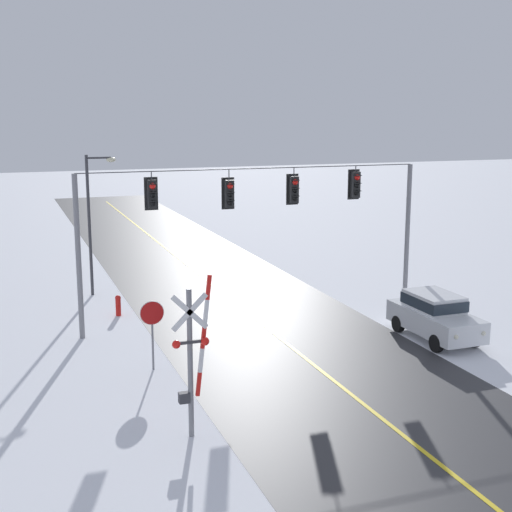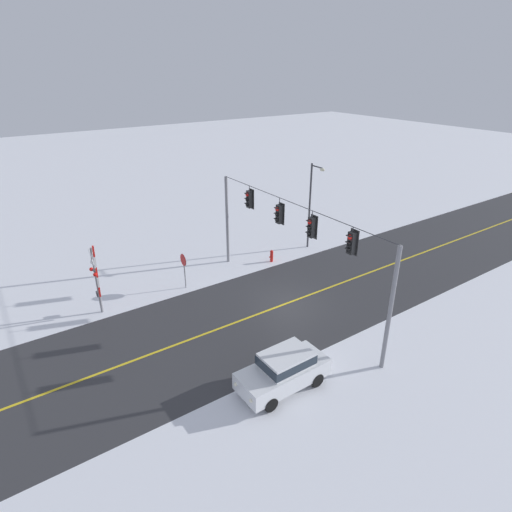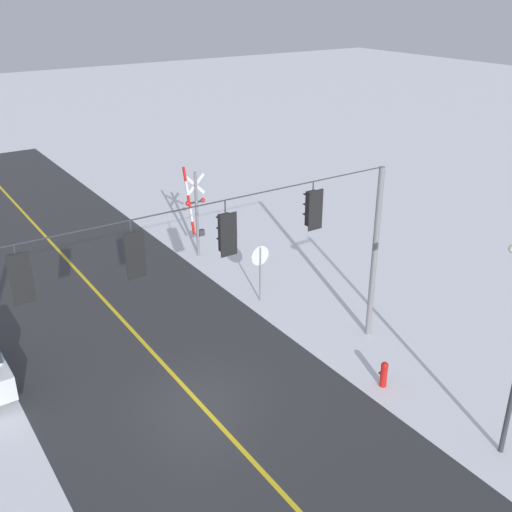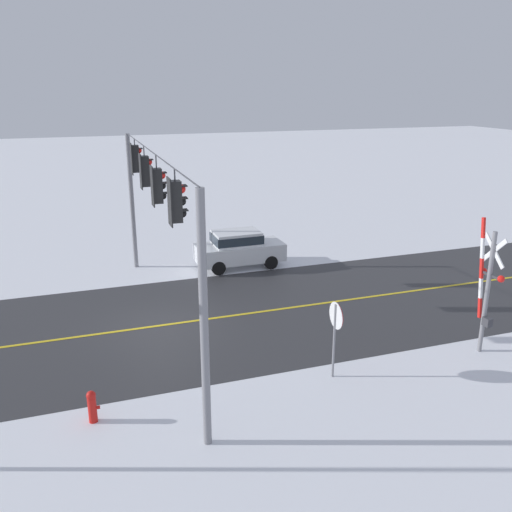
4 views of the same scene
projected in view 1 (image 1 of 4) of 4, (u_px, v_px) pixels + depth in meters
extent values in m
plane|color=white|center=(256.00, 320.00, 29.24)|extent=(160.00, 160.00, 0.00)
cube|color=#303033|center=(214.00, 287.00, 34.76)|extent=(9.00, 80.00, 0.01)
cube|color=gold|center=(214.00, 287.00, 34.76)|extent=(0.14, 72.00, 0.01)
cylinder|color=gray|center=(78.00, 258.00, 26.28)|extent=(0.20, 0.20, 6.20)
cylinder|color=gray|center=(407.00, 236.00, 30.96)|extent=(0.20, 0.20, 6.20)
cylinder|color=#38383D|center=(256.00, 168.00, 28.01)|extent=(14.00, 0.04, 0.04)
cylinder|color=#38383D|center=(151.00, 176.00, 26.64)|extent=(0.04, 0.04, 0.31)
cube|color=black|center=(152.00, 194.00, 26.78)|extent=(0.34, 0.28, 1.08)
cube|color=black|center=(151.00, 194.00, 26.92)|extent=(0.52, 0.03, 1.26)
sphere|color=red|center=(153.00, 186.00, 26.58)|extent=(0.24, 0.24, 0.24)
cube|color=black|center=(153.00, 184.00, 26.49)|extent=(0.26, 0.16, 0.03)
sphere|color=black|center=(153.00, 195.00, 26.64)|extent=(0.24, 0.24, 0.24)
cube|color=black|center=(153.00, 192.00, 26.56)|extent=(0.26, 0.16, 0.03)
sphere|color=black|center=(153.00, 203.00, 26.70)|extent=(0.24, 0.24, 0.24)
cube|color=black|center=(153.00, 201.00, 26.62)|extent=(0.26, 0.16, 0.03)
cylinder|color=#38383D|center=(229.00, 175.00, 27.67)|extent=(0.04, 0.04, 0.42)
cube|color=black|center=(229.00, 194.00, 27.82)|extent=(0.34, 0.28, 1.08)
cube|color=black|center=(228.00, 193.00, 27.97)|extent=(0.52, 0.03, 1.26)
sphere|color=red|center=(230.00, 186.00, 27.62)|extent=(0.24, 0.24, 0.24)
cube|color=black|center=(231.00, 184.00, 27.54)|extent=(0.26, 0.16, 0.03)
sphere|color=black|center=(230.00, 194.00, 27.68)|extent=(0.24, 0.24, 0.24)
cube|color=black|center=(231.00, 192.00, 27.60)|extent=(0.26, 0.16, 0.03)
sphere|color=black|center=(230.00, 202.00, 27.74)|extent=(0.24, 0.24, 0.24)
cube|color=black|center=(231.00, 200.00, 27.66)|extent=(0.26, 0.16, 0.03)
cylinder|color=#38383D|center=(294.00, 172.00, 28.58)|extent=(0.04, 0.04, 0.35)
cube|color=black|center=(294.00, 190.00, 28.72)|extent=(0.34, 0.28, 1.08)
cube|color=black|center=(292.00, 189.00, 28.87)|extent=(0.52, 0.03, 1.26)
sphere|color=red|center=(295.00, 182.00, 28.52)|extent=(0.24, 0.24, 0.24)
cube|color=black|center=(296.00, 180.00, 28.44)|extent=(0.26, 0.16, 0.03)
sphere|color=black|center=(295.00, 190.00, 28.59)|extent=(0.24, 0.24, 0.24)
cube|color=black|center=(296.00, 188.00, 28.51)|extent=(0.26, 0.16, 0.03)
sphere|color=black|center=(295.00, 198.00, 28.65)|extent=(0.24, 0.24, 0.24)
cube|color=black|center=(296.00, 196.00, 28.57)|extent=(0.26, 0.16, 0.03)
cylinder|color=#38383D|center=(356.00, 169.00, 29.50)|extent=(0.04, 0.04, 0.25)
cube|color=black|center=(355.00, 185.00, 29.63)|extent=(0.34, 0.28, 1.08)
cube|color=black|center=(354.00, 184.00, 29.78)|extent=(0.52, 0.03, 1.26)
sphere|color=red|center=(357.00, 177.00, 29.43)|extent=(0.24, 0.24, 0.24)
cube|color=black|center=(358.00, 175.00, 29.35)|extent=(0.26, 0.16, 0.03)
sphere|color=black|center=(357.00, 185.00, 29.50)|extent=(0.24, 0.24, 0.24)
cube|color=black|center=(358.00, 183.00, 29.42)|extent=(0.26, 0.16, 0.03)
sphere|color=black|center=(357.00, 193.00, 29.56)|extent=(0.24, 0.24, 0.24)
cube|color=black|center=(358.00, 191.00, 29.48)|extent=(0.26, 0.16, 0.03)
cylinder|color=gray|center=(152.00, 336.00, 23.37)|extent=(0.07, 0.07, 2.30)
cylinder|color=#B71414|center=(152.00, 313.00, 23.18)|extent=(0.76, 0.03, 0.76)
cylinder|color=white|center=(152.00, 313.00, 23.19)|extent=(0.80, 0.02, 0.80)
cylinder|color=gray|center=(190.00, 364.00, 18.36)|extent=(0.14, 0.14, 4.00)
cube|color=white|center=(190.00, 312.00, 18.03)|extent=(0.98, 0.04, 0.98)
cube|color=white|center=(190.00, 312.00, 18.03)|extent=(0.98, 0.04, 0.98)
cube|color=#38383D|center=(190.00, 342.00, 18.20)|extent=(0.80, 0.06, 0.08)
sphere|color=red|center=(176.00, 344.00, 18.02)|extent=(0.22, 0.22, 0.22)
sphere|color=red|center=(205.00, 341.00, 18.27)|extent=(0.22, 0.22, 0.22)
cube|color=red|center=(199.00, 384.00, 18.54)|extent=(0.17, 0.08, 0.65)
cube|color=white|center=(201.00, 360.00, 18.44)|extent=(0.17, 0.08, 0.65)
cube|color=red|center=(204.00, 336.00, 18.34)|extent=(0.17, 0.08, 0.65)
cube|color=white|center=(206.00, 312.00, 18.24)|extent=(0.17, 0.08, 0.65)
cube|color=red|center=(209.00, 287.00, 18.13)|extent=(0.17, 0.08, 0.65)
cube|color=#38383D|center=(184.00, 398.00, 18.47)|extent=(0.28, 0.20, 0.28)
cube|color=white|center=(435.00, 321.00, 26.62)|extent=(1.80, 4.12, 0.80)
cube|color=white|center=(434.00, 302.00, 26.62)|extent=(1.52, 2.15, 0.64)
cube|color=#232D38|center=(434.00, 302.00, 26.62)|extent=(1.55, 2.23, 0.40)
sphere|color=#EFEACC|center=(484.00, 333.00, 24.91)|extent=(0.16, 0.16, 0.16)
sphere|color=#EFEACC|center=(456.00, 337.00, 24.51)|extent=(0.16, 0.16, 0.16)
cylinder|color=black|center=(474.00, 338.00, 25.81)|extent=(0.23, 0.64, 0.64)
cylinder|color=black|center=(436.00, 343.00, 25.26)|extent=(0.23, 0.64, 0.64)
cylinder|color=black|center=(433.00, 320.00, 28.14)|extent=(0.23, 0.64, 0.64)
cylinder|color=black|center=(398.00, 324.00, 27.59)|extent=(0.23, 0.64, 0.64)
cylinder|color=#38383D|center=(89.00, 226.00, 32.59)|extent=(0.14, 0.14, 6.50)
cylinder|color=#38383D|center=(99.00, 158.00, 32.16)|extent=(1.10, 0.09, 0.09)
ellipsoid|color=beige|center=(111.00, 160.00, 32.37)|extent=(0.44, 0.28, 0.22)
cylinder|color=red|center=(118.00, 307.00, 29.78)|extent=(0.22, 0.22, 0.70)
sphere|color=red|center=(118.00, 298.00, 29.70)|extent=(0.24, 0.24, 0.24)
cylinder|color=red|center=(119.00, 308.00, 29.65)|extent=(0.09, 0.10, 0.09)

